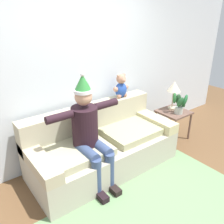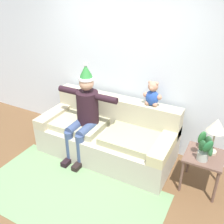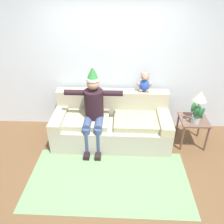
{
  "view_description": "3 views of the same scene",
  "coord_description": "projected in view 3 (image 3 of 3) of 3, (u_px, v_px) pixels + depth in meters",
  "views": [
    {
      "loc": [
        -1.7,
        -1.48,
        2.2
      ],
      "look_at": [
        0.13,
        0.92,
        0.88
      ],
      "focal_mm": 38.27,
      "sensor_mm": 36.0,
      "label": 1
    },
    {
      "loc": [
        1.67,
        -1.98,
        2.56
      ],
      "look_at": [
        0.16,
        0.84,
        0.87
      ],
      "focal_mm": 40.35,
      "sensor_mm": 36.0,
      "label": 2
    },
    {
      "loc": [
        0.17,
        -2.56,
        2.73
      ],
      "look_at": [
        0.02,
        0.75,
        0.74
      ],
      "focal_mm": 36.07,
      "sensor_mm": 36.0,
      "label": 3
    }
  ],
  "objects": [
    {
      "name": "area_rug",
      "position": [
        108.0,
        179.0,
        3.53
      ],
      "size": [
        2.5,
        1.31,
        0.01
      ],
      "primitive_type": "cube",
      "color": "#698C5D",
      "rests_on": "ground_plane"
    },
    {
      "name": "table_lamp",
      "position": [
        200.0,
        97.0,
        3.93
      ],
      "size": [
        0.24,
        0.24,
        0.51
      ],
      "color": "#C0B394",
      "rests_on": "side_table"
    },
    {
      "name": "person_seated",
      "position": [
        93.0,
        108.0,
        3.93
      ],
      "size": [
        1.02,
        0.77,
        1.51
      ],
      "color": "black",
      "rests_on": "ground_plane"
    },
    {
      "name": "teddy_bear",
      "position": [
        145.0,
        83.0,
        4.15
      ],
      "size": [
        0.29,
        0.17,
        0.38
      ],
      "color": "#274BA6",
      "rests_on": "couch"
    },
    {
      "name": "side_table",
      "position": [
        193.0,
        123.0,
        4.1
      ],
      "size": [
        0.49,
        0.49,
        0.53
      ],
      "color": "brown",
      "rests_on": "ground_plane"
    },
    {
      "name": "ground_plane",
      "position": [
        109.0,
        176.0,
        3.6
      ],
      "size": [
        10.0,
        10.0,
        0.0
      ],
      "primitive_type": "plane",
      "color": "brown"
    },
    {
      "name": "back_wall",
      "position": [
        113.0,
        63.0,
        4.23
      ],
      "size": [
        7.0,
        0.1,
        2.7
      ],
      "primitive_type": "cube",
      "color": "silver",
      "rests_on": "ground_plane"
    },
    {
      "name": "couch",
      "position": [
        112.0,
        123.0,
        4.29
      ],
      "size": [
        2.14,
        0.95,
        0.88
      ],
      "color": "#B3AC98",
      "rests_on": "ground_plane"
    },
    {
      "name": "potted_plant",
      "position": [
        197.0,
        114.0,
        3.87
      ],
      "size": [
        0.26,
        0.27,
        0.37
      ],
      "color": "#AEB7AD",
      "rests_on": "side_table"
    }
  ]
}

